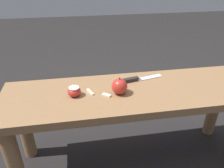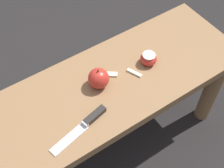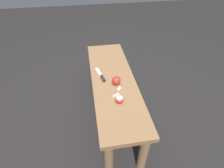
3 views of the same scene
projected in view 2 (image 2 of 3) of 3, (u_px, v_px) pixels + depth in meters
The scene contains 7 objects.
ground_plane at pixel (91, 153), 1.50m from camera, with size 8.00×8.00×0.00m, color black.
wooden_bench at pixel (86, 111), 1.19m from camera, with size 1.31×0.39×0.48m.
knife at pixel (87, 122), 1.05m from camera, with size 0.23×0.08×0.02m.
apple_whole at pixel (99, 78), 1.12m from camera, with size 0.08×0.08×0.09m.
apple_cut at pixel (148, 58), 1.20m from camera, with size 0.06×0.06×0.05m.
apple_slice_near_knife at pixel (112, 74), 1.18m from camera, with size 0.05×0.04×0.01m.
apple_slice_center at pixel (134, 73), 1.18m from camera, with size 0.04×0.06×0.01m.
Camera 2 is at (0.27, 0.58, 1.40)m, focal length 50.00 mm.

